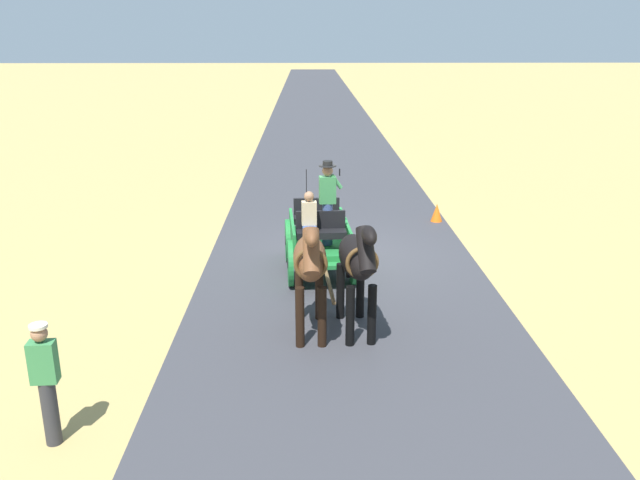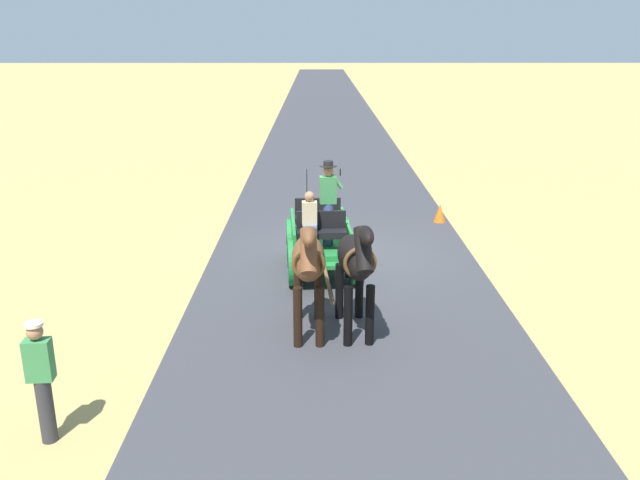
% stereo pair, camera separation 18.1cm
% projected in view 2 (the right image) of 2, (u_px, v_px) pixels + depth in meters
% --- Properties ---
extents(ground_plane, '(200.00, 200.00, 0.00)m').
position_uv_depth(ground_plane, '(342.00, 256.00, 15.18)').
color(ground_plane, tan).
extents(road_surface, '(6.12, 160.00, 0.01)m').
position_uv_depth(road_surface, '(342.00, 256.00, 15.17)').
color(road_surface, '#38383D').
rests_on(road_surface, ground).
extents(horse_drawn_carriage, '(1.55, 4.52, 2.50)m').
position_uv_depth(horse_drawn_carriage, '(320.00, 237.00, 13.90)').
color(horse_drawn_carriage, '#1E7233').
rests_on(horse_drawn_carriage, ground).
extents(horse_near_side, '(0.71, 2.14, 2.21)m').
position_uv_depth(horse_near_side, '(356.00, 261.00, 10.90)').
color(horse_near_side, black).
rests_on(horse_near_side, ground).
extents(horse_off_side, '(0.60, 2.13, 2.21)m').
position_uv_depth(horse_off_side, '(308.00, 262.00, 10.84)').
color(horse_off_side, brown).
rests_on(horse_off_side, ground).
extents(pedestrian_walking, '(0.33, 0.22, 1.65)m').
position_uv_depth(pedestrian_walking, '(42.00, 379.00, 8.07)').
color(pedestrian_walking, '#2D2D33').
rests_on(pedestrian_walking, ground).
extents(traffic_cone, '(0.32, 0.32, 0.50)m').
position_uv_depth(traffic_cone, '(440.00, 213.00, 17.85)').
color(traffic_cone, orange).
rests_on(traffic_cone, ground).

